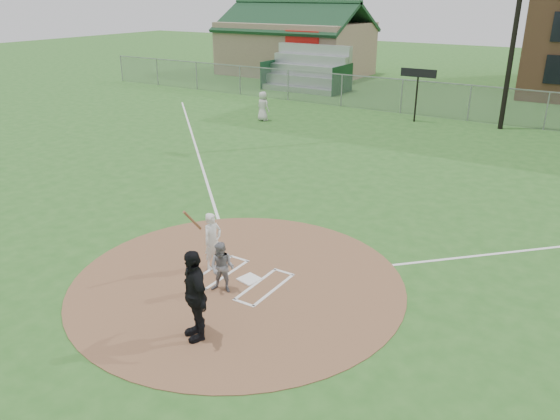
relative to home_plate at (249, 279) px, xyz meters
The scene contains 13 objects.
ground 0.31m from the home_plate, 128.12° to the right, with size 140.00×140.00×0.00m, color #2A5F20.
dirt_circle 0.31m from the home_plate, 128.12° to the right, with size 8.40×8.40×0.02m, color brown.
home_plate is the anchor object (origin of this frame).
foul_line_third 12.69m from the home_plate, 136.37° to the left, with size 0.10×24.00×0.01m, color white.
catcher 1.05m from the home_plate, 105.08° to the right, with size 0.63×0.49×1.29m, color gray.
umpire 2.82m from the home_plate, 79.65° to the right, with size 1.19×0.49×2.02m, color black.
ondeck_player 18.59m from the home_plate, 122.87° to the left, with size 0.80×0.52×1.64m, color silver.
batters_boxes 0.21m from the home_plate, 154.39° to the right, with size 2.08×1.88×0.01m.
batter_at_plate 1.42m from the home_plate, behind, with size 0.59×1.01×1.78m.
outfield_fence 21.78m from the home_plate, 90.50° to the left, with size 56.08×0.08×2.03m.
bleachers 29.16m from the home_plate, 116.93° to the left, with size 6.08×3.20×3.20m.
clubhouse 37.54m from the home_plate, 119.04° to the left, with size 12.20×8.71×6.23m.
scoreboard_sign 20.28m from the home_plate, 97.67° to the left, with size 2.00×0.10×2.93m.
Camera 1 is at (7.39, -9.70, 6.85)m, focal length 35.00 mm.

